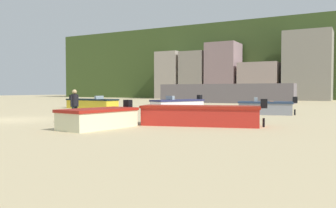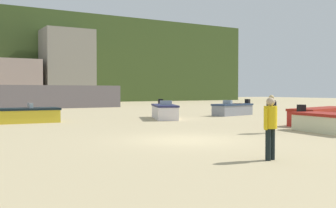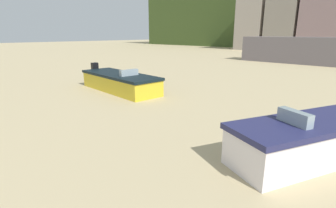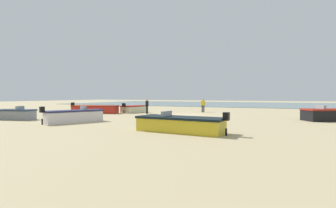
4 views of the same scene
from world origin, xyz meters
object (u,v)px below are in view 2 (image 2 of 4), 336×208
(boat_yellow_0, at_px, (15,115))
(boat_grey_5, at_px, (233,109))
(boat_red_1, at_px, (322,116))
(beach_walker_foreground, at_px, (270,123))
(boat_cream_3, at_px, (330,123))
(beach_walker_distant, at_px, (271,111))
(boat_white_4, at_px, (164,111))

(boat_yellow_0, height_order, boat_grey_5, boat_grey_5)
(boat_yellow_0, bearing_deg, boat_red_1, 60.62)
(beach_walker_foreground, bearing_deg, boat_cream_3, 13.16)
(boat_red_1, xyz_separation_m, boat_grey_5, (0.93, 8.57, -0.01))
(boat_grey_5, bearing_deg, beach_walker_foreground, 130.70)
(boat_grey_5, xyz_separation_m, beach_walker_distant, (-6.59, -10.49, 0.51))
(beach_walker_distant, bearing_deg, boat_white_4, 174.85)
(boat_red_1, height_order, beach_walker_foreground, beach_walker_foreground)
(boat_red_1, xyz_separation_m, beach_walker_distant, (-5.66, -1.91, 0.50))
(boat_yellow_0, height_order, beach_walker_foreground, beach_walker_foreground)
(boat_yellow_0, xyz_separation_m, boat_grey_5, (15.04, -0.64, 0.02))
(boat_cream_3, height_order, boat_white_4, boat_white_4)
(boat_yellow_0, height_order, boat_white_4, boat_white_4)
(boat_white_4, bearing_deg, beach_walker_foreground, 92.82)
(beach_walker_foreground, bearing_deg, boat_red_1, 18.55)
(boat_yellow_0, distance_m, boat_cream_3, 16.34)
(boat_white_4, height_order, beach_walker_foreground, beach_walker_foreground)
(boat_red_1, distance_m, beach_walker_distant, 6.00)
(beach_walker_foreground, bearing_deg, boat_white_4, 55.75)
(boat_grey_5, bearing_deg, boat_cream_3, 147.53)
(boat_yellow_0, distance_m, boat_red_1, 16.85)
(boat_cream_3, xyz_separation_m, boat_white_4, (-1.88, 11.06, 0.05))
(boat_grey_5, relative_size, beach_walker_foreground, 2.32)
(boat_grey_5, bearing_deg, boat_white_4, 82.60)
(beach_walker_foreground, bearing_deg, beach_walker_distant, 30.66)
(boat_cream_3, distance_m, boat_grey_5, 12.35)
(boat_grey_5, distance_m, beach_walker_distant, 12.40)
(boat_cream_3, xyz_separation_m, beach_walker_foreground, (-7.29, -3.77, 0.53))
(boat_yellow_0, height_order, beach_walker_distant, beach_walker_distant)
(boat_grey_5, height_order, beach_walker_distant, beach_walker_distant)
(boat_cream_3, relative_size, boat_white_4, 0.86)
(boat_red_1, relative_size, boat_grey_5, 1.48)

